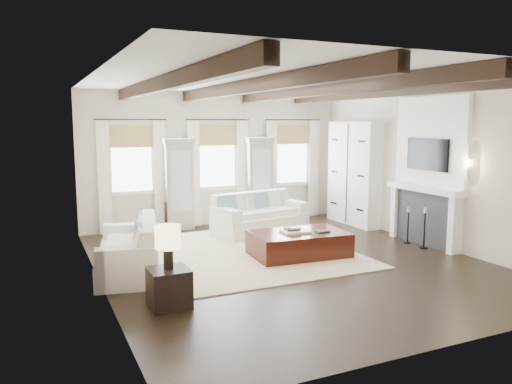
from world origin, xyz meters
name	(u,v)px	position (x,y,z in m)	size (l,w,h in m)	color
ground	(289,262)	(0.00, 0.00, 0.00)	(7.50, 7.50, 0.00)	black
room_shell	(302,153)	(0.75, 0.90, 1.89)	(6.54, 7.54, 3.22)	beige
area_rug	(244,252)	(-0.47, 0.94, 0.01)	(3.84, 4.15, 0.02)	beige
sofa_back	(258,216)	(0.51, 2.41, 0.37)	(2.26, 1.35, 0.90)	white
sofa_left	(132,251)	(-2.68, 0.53, 0.36)	(1.33, 2.22, 0.89)	white
ottoman	(299,244)	(0.35, 0.27, 0.23)	(1.75, 1.09, 0.46)	black
tray	(296,231)	(0.28, 0.28, 0.48)	(0.50, 0.38, 0.04)	white
book_lower	(292,229)	(0.23, 0.32, 0.52)	(0.26, 0.20, 0.04)	#262628
book_upper	(295,228)	(0.25, 0.27, 0.55)	(0.22, 0.17, 0.03)	beige
book_loose	(323,231)	(0.75, 0.09, 0.47)	(0.24, 0.18, 0.03)	#262628
side_table_front	(169,288)	(-2.53, -1.26, 0.26)	(0.53, 0.53, 0.53)	black
lamp_front	(168,240)	(-2.53, -1.26, 0.93)	(0.35, 0.35, 0.60)	black
side_table_back	(174,215)	(-1.14, 3.59, 0.33)	(0.44, 0.44, 0.66)	black
lamp_back	(173,181)	(-1.14, 3.59, 1.13)	(0.40, 0.40, 0.69)	black
candlestick_near	(424,232)	(2.90, -0.26, 0.34)	(0.17, 0.17, 0.82)	black
candlestick_far	(408,228)	(2.90, 0.21, 0.31)	(0.15, 0.15, 0.75)	black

